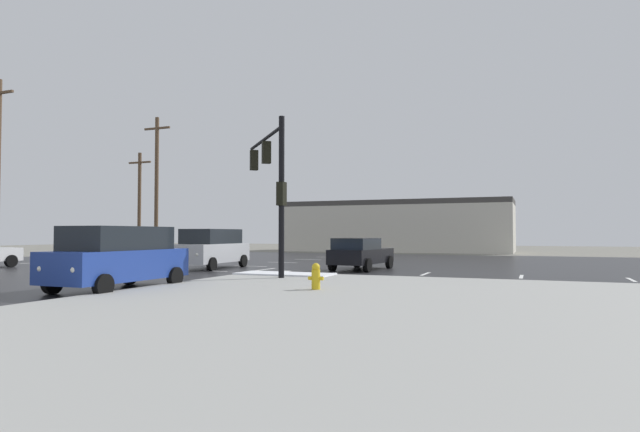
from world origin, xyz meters
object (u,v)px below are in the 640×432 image
object	(u,v)px
traffic_signal_mast	(272,174)
utility_pole_far	(157,185)
suv_silver	(212,248)
suv_blue	(118,256)
fire_hydrant	(316,276)
sedan_black	(361,253)
utility_pole_distant	(139,202)

from	to	relation	value
traffic_signal_mast	utility_pole_far	world-z (taller)	utility_pole_far
traffic_signal_mast	suv_silver	bearing A→B (deg)	13.34
suv_blue	suv_silver	bearing A→B (deg)	-162.99
fire_hydrant	sedan_black	distance (m)	10.49
fire_hydrant	utility_pole_far	bearing A→B (deg)	139.78
traffic_signal_mast	suv_blue	size ratio (longest dim) A/B	1.28
traffic_signal_mast	utility_pole_distant	world-z (taller)	utility_pole_distant
sedan_black	suv_blue	xyz separation A→B (m)	(-4.37, -11.80, 0.24)
fire_hydrant	sedan_black	size ratio (longest dim) A/B	0.17
suv_silver	utility_pole_distant	xyz separation A→B (m)	(-14.68, 11.54, 3.37)
sedan_black	utility_pole_distant	size ratio (longest dim) A/B	0.55
suv_blue	utility_pole_distant	bearing A→B (deg)	-140.73
suv_silver	utility_pole_far	world-z (taller)	utility_pole_far
sedan_black	fire_hydrant	bearing A→B (deg)	-165.13
suv_silver	utility_pole_far	distance (m)	13.14
suv_silver	utility_pole_distant	world-z (taller)	utility_pole_distant
fire_hydrant	utility_pole_distant	world-z (taller)	utility_pole_distant
fire_hydrant	suv_silver	xyz separation A→B (m)	(-9.35, 8.53, 0.55)
fire_hydrant	suv_blue	size ratio (longest dim) A/B	0.16
fire_hydrant	suv_silver	world-z (taller)	suv_silver
fire_hydrant	utility_pole_distant	distance (m)	31.56
sedan_black	suv_silver	bearing A→B (deg)	108.05
fire_hydrant	utility_pole_distant	size ratio (longest dim) A/B	0.09
utility_pole_far	utility_pole_distant	world-z (taller)	utility_pole_far
traffic_signal_mast	suv_silver	distance (m)	7.50
fire_hydrant	suv_silver	bearing A→B (deg)	137.63
suv_silver	suv_blue	size ratio (longest dim) A/B	1.01
traffic_signal_mast	suv_blue	xyz separation A→B (m)	(-2.39, -6.05, -3.19)
sedan_black	suv_blue	distance (m)	12.58
suv_blue	utility_pole_distant	size ratio (longest dim) A/B	0.57
suv_silver	utility_pole_far	size ratio (longest dim) A/B	0.48
sedan_black	utility_pole_distant	distance (m)	24.49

